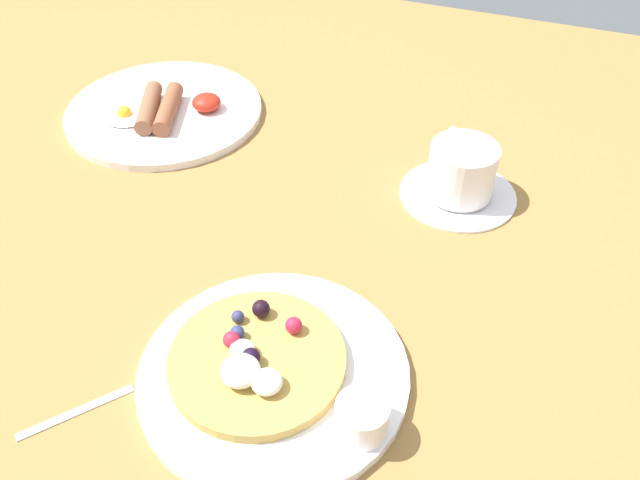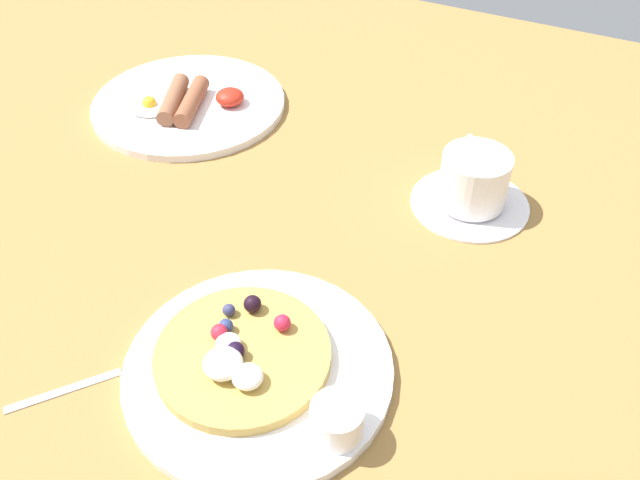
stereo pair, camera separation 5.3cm
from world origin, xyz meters
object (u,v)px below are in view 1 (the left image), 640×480
Objects in this scene: breakfast_plate at (164,111)px; coffee_saucer at (458,193)px; syrup_ramekin at (362,417)px; coffee_cup at (462,168)px; pancake_plate at (274,373)px; teaspoon at (3,443)px.

coffee_saucer is (43.18, -3.66, -0.22)cm from breakfast_plate.
coffee_cup is at bearing 88.64° from syrup_ramekin.
breakfast_plate is (-42.25, 39.59, -2.28)cm from syrup_ramekin.
pancake_plate is 0.91× the size of breakfast_plate.
syrup_ramekin is at bearing -91.48° from coffee_saucer.
pancake_plate is at bearing 37.45° from teaspoon.
syrup_ramekin is 36.12cm from coffee_cup.
pancake_plate is at bearing -48.12° from breakfast_plate.
syrup_ramekin is 0.34× the size of teaspoon.
pancake_plate is 34.79cm from coffee_cup.
breakfast_plate is 43.39cm from coffee_cup.
coffee_saucer is at bearing -4.84° from breakfast_plate.
coffee_saucer is at bearing 58.18° from teaspoon.
pancake_plate is 1.87× the size of teaspoon.
pancake_plate is at bearing -107.38° from coffee_cup.
syrup_ramekin is at bearing -17.82° from pancake_plate.
teaspoon is at bearing -142.55° from pancake_plate.
breakfast_plate is 43.34cm from coffee_saucer.
breakfast_plate is at bearing 131.88° from pancake_plate.
breakfast_plate is (-32.77, 36.55, -0.01)cm from pancake_plate.
syrup_ramekin is 36.04cm from coffee_saucer.
breakfast_plate reaches higher than teaspoon.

